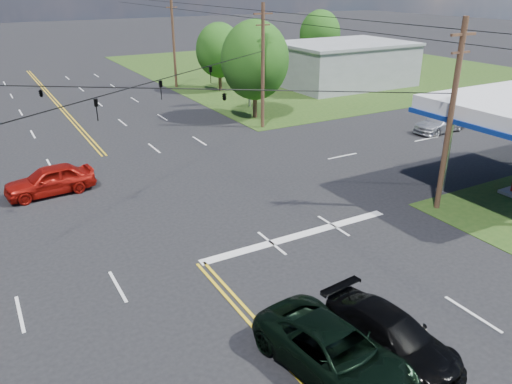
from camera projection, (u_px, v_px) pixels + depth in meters
ground at (141, 197)px, 27.34m from camera, size 280.00×280.00×0.00m
grass_ne at (315, 67)px, 68.90m from camera, size 46.00×48.00×0.03m
stop_bar at (299, 236)px, 23.22m from camera, size 10.00×0.50×0.02m
retail_ne at (343, 65)px, 56.16m from camera, size 14.00×10.00×4.40m
pole_se at (451, 116)px, 24.16m from camera, size 1.60×0.28×9.50m
pole_ne at (263, 65)px, 38.55m from camera, size 1.60×0.28×9.50m
pole_right_far at (173, 39)px, 53.64m from camera, size 1.60×0.28×10.00m
span_wire_signals at (131, 88)px, 25.00m from camera, size 26.00×18.00×1.13m
power_lines at (138, 37)px, 22.38m from camera, size 26.04×100.00×0.64m
tree_right_a at (255, 60)px, 41.42m from camera, size 5.70×5.70×8.18m
tree_right_b at (219, 50)px, 52.41m from camera, size 4.94×4.94×7.09m
tree_far_r at (320, 34)px, 65.07m from camera, size 5.32×5.32×7.63m
pickup_dkgreen at (335, 352)px, 14.83m from camera, size 3.23×5.73×1.51m
suv_black at (391, 335)px, 15.63m from camera, size 2.50×5.05×1.41m
sedan_red at (50, 180)px, 27.52m from camera, size 4.88×2.27×1.62m
sedan_far at (440, 123)px, 39.04m from camera, size 5.00×2.35×1.41m
polesign_ne at (249, 43)px, 44.82m from camera, size 2.08×0.42×7.51m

